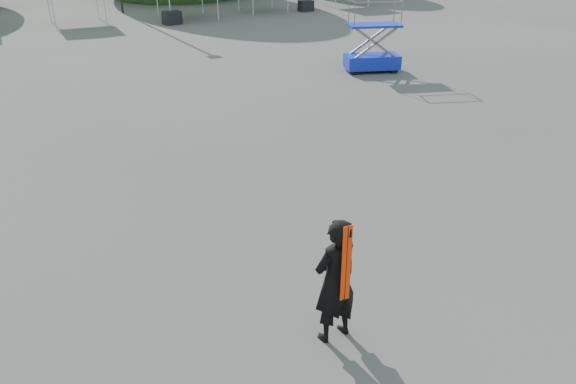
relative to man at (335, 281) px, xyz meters
name	(u,v)px	position (x,y,z in m)	size (l,w,h in m)	color
ground	(295,238)	(0.82, 2.93, -1.03)	(120.00, 120.00, 0.00)	#474442
man	(335,281)	(0.00, 0.00, 0.00)	(0.81, 0.59, 2.06)	black
scissor_lift	(373,36)	(9.98, 13.81, 0.42)	(2.47, 1.73, 2.88)	#0D25B5
crate_mid	(172,18)	(5.64, 29.01, -0.64)	(1.01, 0.78, 0.78)	black
crate_east	(306,6)	(15.50, 30.19, -0.67)	(0.94, 0.73, 0.73)	black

